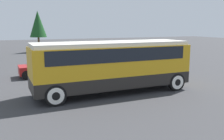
# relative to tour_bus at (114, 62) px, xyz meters

# --- Properties ---
(ground_plane) EXTENTS (120.00, 120.00, 0.00)m
(ground_plane) POSITION_rel_tour_bus_xyz_m (-0.09, 0.00, -1.77)
(ground_plane) COLOR #38383A
(tour_bus) EXTENTS (9.04, 2.69, 2.94)m
(tour_bus) POSITION_rel_tour_bus_xyz_m (0.00, 0.00, 0.00)
(tour_bus) COLOR black
(tour_bus) RESTS_ON ground_plane
(parked_car_near) EXTENTS (4.70, 1.85, 1.37)m
(parked_car_near) POSITION_rel_tour_bus_xyz_m (-2.46, 6.46, -1.08)
(parked_car_near) COLOR maroon
(parked_car_near) RESTS_ON ground_plane
(parked_car_mid) EXTENTS (4.53, 1.82, 1.45)m
(parked_car_mid) POSITION_rel_tour_bus_xyz_m (4.63, 7.54, -1.05)
(parked_car_mid) COLOR #2D5638
(parked_car_mid) RESTS_ON ground_plane
(tree_center) EXTENTS (2.41, 2.41, 5.96)m
(tree_center) POSITION_rel_tour_bus_xyz_m (-0.70, 25.04, 2.28)
(tree_center) COLOR brown
(tree_center) RESTS_ON ground_plane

